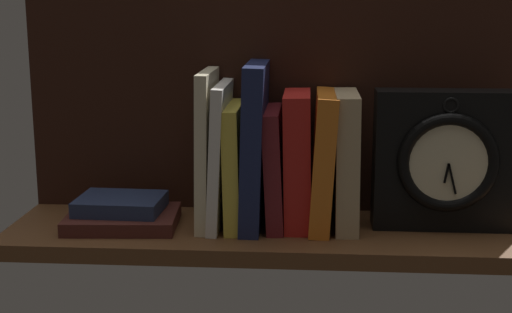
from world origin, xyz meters
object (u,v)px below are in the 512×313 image
book_red_requiem (298,160)px  framed_clock (445,160)px  book_yellow_seinlanguage (235,165)px  book_navy_bierce (254,145)px  book_stack_side (122,213)px  book_tan_shortstories (346,160)px  book_white_catcher (220,154)px  book_maroon_dawkins (274,167)px  book_cream_twain (207,148)px  book_orange_pandolfini (323,160)px

book_red_requiem → framed_clock: bearing=-0.7°
book_yellow_seinlanguage → book_red_requiem: bearing=0.0°
book_yellow_seinlanguage → framed_clock: 32.05cm
book_navy_bierce → book_stack_side: size_ratio=1.43×
book_tan_shortstories → book_red_requiem: bearing=180.0°
book_yellow_seinlanguage → book_navy_bierce: 4.39cm
book_white_catcher → book_maroon_dawkins: 8.68cm
book_navy_bierce → book_stack_side: (-20.60, -2.40, -10.63)cm
book_maroon_dawkins → book_white_catcher: bearing=180.0°
book_cream_twain → book_tan_shortstories: 21.56cm
book_yellow_seinlanguage → book_stack_side: size_ratio=1.07×
book_navy_bierce → book_maroon_dawkins: bearing=0.0°
book_navy_bierce → book_white_catcher: bearing=180.0°
book_navy_bierce → book_maroon_dawkins: book_navy_bierce is taller
book_yellow_seinlanguage → book_orange_pandolfini: size_ratio=0.90×
book_cream_twain → book_stack_side: book_cream_twain is taller
book_maroon_dawkins → book_red_requiem: size_ratio=0.88×
book_cream_twain → book_red_requiem: (14.07, 0.00, -1.62)cm
book_yellow_seinlanguage → framed_clock: framed_clock is taller
book_red_requiem → book_tan_shortstories: (7.43, 0.00, 0.04)cm
book_orange_pandolfini → framed_clock: 18.46cm
book_navy_bierce → book_maroon_dawkins: 4.65cm
book_tan_shortstories → book_stack_side: bearing=-176.0°
book_maroon_dawkins → book_orange_pandolfini: book_orange_pandolfini is taller
book_cream_twain → framed_clock: size_ratio=1.13×
book_red_requiem → book_stack_side: book_red_requiem is taller
book_cream_twain → book_maroon_dawkins: 10.88cm
book_white_catcher → book_stack_side: bearing=-171.1°
book_cream_twain → book_stack_side: 16.77cm
book_navy_bierce → book_red_requiem: 7.04cm
book_yellow_seinlanguage → book_maroon_dawkins: bearing=0.0°
book_cream_twain → book_maroon_dawkins: (10.49, 0.00, -2.88)cm
book_white_catcher → book_tan_shortstories: (19.47, 0.00, -0.62)cm
book_yellow_seinlanguage → book_stack_side: book_yellow_seinlanguage is taller
book_stack_side → book_tan_shortstories: bearing=4.0°
book_red_requiem → framed_clock: framed_clock is taller
framed_clock → book_navy_bierce: bearing=179.5°
framed_clock → book_red_requiem: bearing=179.3°
book_orange_pandolfini → framed_clock: size_ratio=0.98×
book_white_catcher → book_maroon_dawkins: (8.46, 0.00, -1.92)cm
book_white_catcher → book_yellow_seinlanguage: book_white_catcher is taller
book_orange_pandolfini → book_tan_shortstories: same height
book_maroon_dawkins → book_stack_side: (-23.71, -2.40, -7.17)cm
book_cream_twain → book_maroon_dawkins: size_ratio=1.32×
book_navy_bierce → book_tan_shortstories: size_ratio=1.21×
book_red_requiem → book_stack_side: bearing=-175.0°
book_cream_twain → book_orange_pandolfini: bearing=0.0°
book_maroon_dawkins → book_red_requiem: bearing=0.0°
book_cream_twain → book_orange_pandolfini: 18.00cm
book_white_catcher → book_stack_side: (-15.25, -2.40, -9.09)cm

